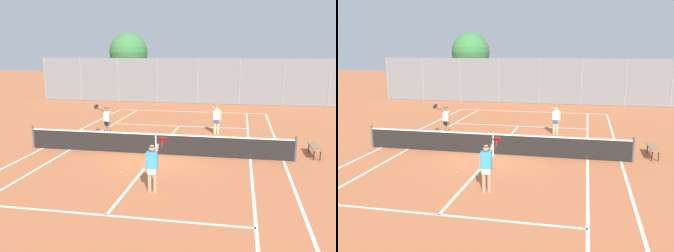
# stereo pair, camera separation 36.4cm
# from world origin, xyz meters

# --- Properties ---
(ground_plane) EXTENTS (120.00, 120.00, 0.00)m
(ground_plane) POSITION_xyz_m (0.00, 0.00, 0.00)
(ground_plane) COLOR #BC663D
(court_line_markings) EXTENTS (11.10, 23.90, 0.01)m
(court_line_markings) POSITION_xyz_m (0.00, 0.00, 0.00)
(court_line_markings) COLOR white
(court_line_markings) RESTS_ON ground
(tennis_net) EXTENTS (12.00, 0.10, 1.07)m
(tennis_net) POSITION_xyz_m (0.00, 0.00, 0.51)
(tennis_net) COLOR #474C47
(tennis_net) RESTS_ON ground
(player_near_side) EXTENTS (0.64, 0.75, 1.77)m
(player_near_side) POSITION_xyz_m (0.88, -4.43, 0.93)
(player_near_side) COLOR tan
(player_near_side) RESTS_ON ground
(player_far_left) EXTENTS (0.86, 0.68, 1.77)m
(player_far_left) POSITION_xyz_m (-3.36, 2.99, 0.93)
(player_far_left) COLOR #936B4C
(player_far_left) RESTS_ON ground
(player_far_right) EXTENTS (0.45, 0.48, 1.60)m
(player_far_right) POSITION_xyz_m (2.39, 4.59, 0.91)
(player_far_right) COLOR beige
(player_far_right) RESTS_ON ground
(loose_tennis_ball_0) EXTENTS (0.07, 0.07, 0.07)m
(loose_tennis_ball_0) POSITION_xyz_m (4.83, 6.47, 0.03)
(loose_tennis_ball_0) COLOR #D1DB33
(loose_tennis_ball_0) RESTS_ON ground
(loose_tennis_ball_1) EXTENTS (0.07, 0.07, 0.07)m
(loose_tennis_ball_1) POSITION_xyz_m (3.17, 3.04, 0.03)
(loose_tennis_ball_1) COLOR #D1DB33
(loose_tennis_ball_1) RESTS_ON ground
(loose_tennis_ball_2) EXTENTS (0.07, 0.07, 0.07)m
(loose_tennis_ball_2) POSITION_xyz_m (-0.70, -2.82, 0.03)
(loose_tennis_ball_2) COLOR #D1DB33
(loose_tennis_ball_2) RESTS_ON ground
(loose_tennis_ball_3) EXTENTS (0.07, 0.07, 0.07)m
(loose_tennis_ball_3) POSITION_xyz_m (-1.74, 3.62, 0.03)
(loose_tennis_ball_3) COLOR #D1DB33
(loose_tennis_ball_3) RESTS_ON ground
(loose_tennis_ball_4) EXTENTS (0.07, 0.07, 0.07)m
(loose_tennis_ball_4) POSITION_xyz_m (-1.27, 4.03, 0.03)
(loose_tennis_ball_4) COLOR #D1DB33
(loose_tennis_ball_4) RESTS_ON ground
(courtside_bench) EXTENTS (0.36, 1.50, 0.47)m
(courtside_bench) POSITION_xyz_m (6.89, 1.02, 0.41)
(courtside_bench) COLOR olive
(courtside_bench) RESTS_ON ground
(back_fence) EXTENTS (28.46, 0.08, 3.89)m
(back_fence) POSITION_xyz_m (0.00, 16.25, 1.94)
(back_fence) COLOR gray
(back_fence) RESTS_ON ground
(tree_behind_left) EXTENTS (3.60, 3.60, 6.15)m
(tree_behind_left) POSITION_xyz_m (-6.82, 18.95, 4.28)
(tree_behind_left) COLOR brown
(tree_behind_left) RESTS_ON ground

